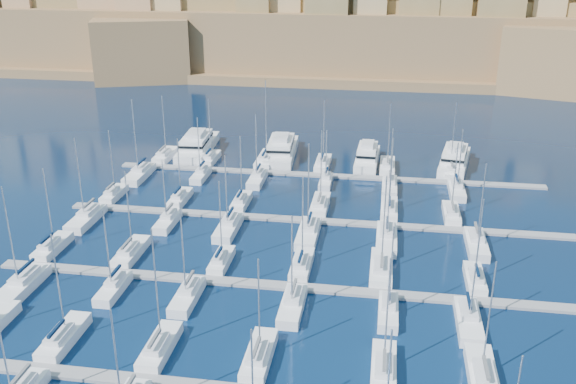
% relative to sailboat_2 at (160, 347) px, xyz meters
% --- Properties ---
extents(ground, '(600.00, 600.00, 0.00)m').
position_rel_sailboat_2_xyz_m(ground, '(12.68, 28.63, -0.76)').
color(ground, black).
rests_on(ground, ground).
extents(pontoon_mid_near, '(84.00, 2.00, 0.40)m').
position_rel_sailboat_2_xyz_m(pontoon_mid_near, '(12.68, 16.63, -0.56)').
color(pontoon_mid_near, slate).
rests_on(pontoon_mid_near, ground).
extents(pontoon_mid_far, '(84.00, 2.00, 0.40)m').
position_rel_sailboat_2_xyz_m(pontoon_mid_far, '(12.68, 38.63, -0.56)').
color(pontoon_mid_far, slate).
rests_on(pontoon_mid_far, ground).
extents(pontoon_far, '(84.00, 2.00, 0.40)m').
position_rel_sailboat_2_xyz_m(pontoon_far, '(12.68, 60.63, -0.56)').
color(pontoon_far, slate).
rests_on(pontoon_far, ground).
extents(sailboat_1, '(2.74, 9.12, 14.05)m').
position_rel_sailboat_2_xyz_m(sailboat_1, '(-11.71, 0.07, -0.01)').
color(sailboat_1, white).
rests_on(sailboat_1, ground).
extents(sailboat_2, '(2.69, 8.97, 15.58)m').
position_rel_sailboat_2_xyz_m(sailboat_2, '(0.00, 0.00, 0.00)').
color(sailboat_2, white).
rests_on(sailboat_2, ground).
extents(sailboat_3, '(2.77, 9.23, 12.86)m').
position_rel_sailboat_2_xyz_m(sailboat_3, '(11.50, 0.13, -0.02)').
color(sailboat_3, white).
rests_on(sailboat_3, ground).
extents(sailboat_4, '(2.69, 8.95, 14.20)m').
position_rel_sailboat_2_xyz_m(sailboat_4, '(25.27, -0.01, -0.01)').
color(sailboat_4, white).
rests_on(sailboat_4, ground).
extents(sailboat_5, '(2.93, 9.77, 14.38)m').
position_rel_sailboat_2_xyz_m(sailboat_5, '(35.66, 0.39, -0.01)').
color(sailboat_5, white).
rests_on(sailboat_5, ground).
extents(sailboat_12, '(2.61, 8.69, 13.36)m').
position_rel_sailboat_2_xyz_m(sailboat_12, '(-24.60, 21.86, -0.02)').
color(sailboat_12, white).
rests_on(sailboat_12, ground).
extents(sailboat_13, '(2.74, 9.13, 13.53)m').
position_rel_sailboat_2_xyz_m(sailboat_13, '(-12.24, 22.08, -0.02)').
color(sailboat_13, white).
rests_on(sailboat_13, ground).
extents(sailboat_14, '(2.36, 7.87, 13.11)m').
position_rel_sailboat_2_xyz_m(sailboat_14, '(1.67, 21.46, -0.03)').
color(sailboat_14, white).
rests_on(sailboat_14, ground).
extents(sailboat_15, '(2.66, 8.88, 14.22)m').
position_rel_sailboat_2_xyz_m(sailboat_15, '(13.31, 21.96, -0.01)').
color(sailboat_15, white).
rests_on(sailboat_15, ground).
extents(sailboat_16, '(3.08, 10.27, 14.70)m').
position_rel_sailboat_2_xyz_m(sailboat_16, '(24.52, 22.64, 0.00)').
color(sailboat_16, white).
rests_on(sailboat_16, ground).
extents(sailboat_17, '(2.47, 8.25, 12.60)m').
position_rel_sailboat_2_xyz_m(sailboat_17, '(37.21, 21.64, -0.03)').
color(sailboat_17, white).
rests_on(sailboat_17, ground).
extents(sailboat_18, '(3.18, 10.59, 15.47)m').
position_rel_sailboat_2_xyz_m(sailboat_18, '(-22.96, 10.46, 0.01)').
color(sailboat_18, white).
rests_on(sailboat_18, ground).
extents(sailboat_19, '(2.39, 7.96, 12.41)m').
position_rel_sailboat_2_xyz_m(sailboat_19, '(-10.55, 11.75, -0.04)').
color(sailboat_19, white).
rests_on(sailboat_19, ground).
extents(sailboat_20, '(2.65, 8.85, 14.43)m').
position_rel_sailboat_2_xyz_m(sailboat_20, '(-0.23, 11.31, -0.01)').
color(sailboat_20, white).
rests_on(sailboat_20, ground).
extents(sailboat_21, '(2.75, 9.18, 13.68)m').
position_rel_sailboat_2_xyz_m(sailboat_21, '(13.61, 11.15, -0.02)').
color(sailboat_21, white).
rests_on(sailboat_21, ground).
extents(sailboat_22, '(2.44, 8.13, 12.86)m').
position_rel_sailboat_2_xyz_m(sailboat_22, '(25.62, 11.66, -0.03)').
color(sailboat_22, white).
rests_on(sailboat_22, ground).
extents(sailboat_23, '(2.85, 9.51, 13.85)m').
position_rel_sailboat_2_xyz_m(sailboat_23, '(35.28, 10.99, -0.01)').
color(sailboat_23, white).
rests_on(sailboat_23, ground).
extents(sailboat_24, '(2.40, 8.00, 12.85)m').
position_rel_sailboat_2_xyz_m(sailboat_24, '(-24.08, 43.52, -0.03)').
color(sailboat_24, white).
rests_on(sailboat_24, ground).
extents(sailboat_25, '(2.42, 8.07, 11.90)m').
position_rel_sailboat_2_xyz_m(sailboat_25, '(-11.60, 43.56, -0.04)').
color(sailboat_25, white).
rests_on(sailboat_25, ground).
extents(sailboat_26, '(2.45, 8.16, 12.89)m').
position_rel_sailboat_2_xyz_m(sailboat_26, '(-0.42, 43.60, -0.03)').
color(sailboat_26, white).
rests_on(sailboat_26, ground).
extents(sailboat_27, '(2.83, 9.44, 14.32)m').
position_rel_sailboat_2_xyz_m(sailboat_27, '(13.49, 44.23, -0.01)').
color(sailboat_27, white).
rests_on(sailboat_27, ground).
extents(sailboat_28, '(2.80, 9.33, 13.53)m').
position_rel_sailboat_2_xyz_m(sailboat_28, '(25.38, 44.17, -0.02)').
color(sailboat_28, white).
rests_on(sailboat_28, ground).
extents(sailboat_29, '(2.64, 8.80, 13.37)m').
position_rel_sailboat_2_xyz_m(sailboat_29, '(35.79, 43.91, -0.02)').
color(sailboat_29, white).
rests_on(sailboat_29, ground).
extents(sailboat_30, '(3.05, 10.18, 15.04)m').
position_rel_sailboat_2_xyz_m(sailboat_30, '(-24.25, 32.66, 0.00)').
color(sailboat_30, white).
rests_on(sailboat_30, ground).
extents(sailboat_31, '(2.46, 8.21, 11.88)m').
position_rel_sailboat_2_xyz_m(sailboat_31, '(-10.51, 33.63, -0.04)').
color(sailboat_31, white).
rests_on(sailboat_31, ground).
extents(sailboat_32, '(2.96, 9.86, 13.39)m').
position_rel_sailboat_2_xyz_m(sailboat_32, '(-0.06, 32.82, -0.01)').
color(sailboat_32, white).
rests_on(sailboat_32, ground).
extents(sailboat_33, '(3.10, 10.33, 15.95)m').
position_rel_sailboat_2_xyz_m(sailboat_33, '(12.91, 32.58, 0.01)').
color(sailboat_33, white).
rests_on(sailboat_33, ground).
extents(sailboat_34, '(3.15, 10.48, 14.98)m').
position_rel_sailboat_2_xyz_m(sailboat_34, '(25.12, 32.51, 0.01)').
color(sailboat_34, white).
rests_on(sailboat_34, ground).
extents(sailboat_35, '(2.94, 9.79, 14.14)m').
position_rel_sailboat_2_xyz_m(sailboat_35, '(38.63, 32.85, -0.01)').
color(sailboat_35, white).
rests_on(sailboat_35, ground).
extents(sailboat_36, '(2.84, 9.47, 13.82)m').
position_rel_sailboat_2_xyz_m(sailboat_36, '(-22.24, 66.25, -0.01)').
color(sailboat_36, white).
rests_on(sailboat_36, ground).
extents(sailboat_37, '(2.56, 8.52, 13.75)m').
position_rel_sailboat_2_xyz_m(sailboat_37, '(-12.15, 65.78, -0.02)').
color(sailboat_37, white).
rests_on(sailboat_37, ground).
extents(sailboat_38, '(3.21, 10.69, 17.64)m').
position_rel_sailboat_2_xyz_m(sailboat_38, '(-0.44, 66.85, 0.03)').
color(sailboat_38, white).
rests_on(sailboat_38, ground).
extents(sailboat_39, '(2.82, 9.40, 14.23)m').
position_rel_sailboat_2_xyz_m(sailboat_39, '(11.63, 66.21, -0.01)').
color(sailboat_39, white).
rests_on(sailboat_39, ground).
extents(sailboat_40, '(2.96, 9.87, 14.01)m').
position_rel_sailboat_2_xyz_m(sailboat_40, '(24.79, 66.44, -0.01)').
color(sailboat_40, white).
rests_on(sailboat_40, ground).
extents(sailboat_41, '(2.65, 8.84, 14.76)m').
position_rel_sailboat_2_xyz_m(sailboat_41, '(37.28, 65.94, -0.01)').
color(sailboat_41, white).
rests_on(sailboat_41, ground).
extents(sailboat_42, '(3.20, 10.67, 16.18)m').
position_rel_sailboat_2_xyz_m(sailboat_42, '(-23.40, 54.42, 0.02)').
color(sailboat_42, white).
rests_on(sailboat_42, ground).
extents(sailboat_43, '(2.37, 7.89, 12.76)m').
position_rel_sailboat_2_xyz_m(sailboat_43, '(-11.29, 55.78, -0.03)').
color(sailboat_43, white).
rests_on(sailboat_43, ground).
extents(sailboat_44, '(2.63, 8.78, 14.02)m').
position_rel_sailboat_2_xyz_m(sailboat_44, '(0.08, 55.35, -0.02)').
color(sailboat_44, white).
rests_on(sailboat_44, ground).
extents(sailboat_45, '(2.20, 7.35, 11.29)m').
position_rel_sailboat_2_xyz_m(sailboat_45, '(13.30, 56.05, -0.05)').
color(sailboat_45, white).
rests_on(sailboat_45, ground).
extents(sailboat_46, '(2.76, 9.19, 12.49)m').
position_rel_sailboat_2_xyz_m(sailboat_46, '(25.34, 55.15, -0.03)').
color(sailboat_46, white).
rests_on(sailboat_46, ground).
extents(sailboat_47, '(2.73, 9.09, 12.80)m').
position_rel_sailboat_2_xyz_m(sailboat_47, '(37.59, 55.20, -0.02)').
color(sailboat_47, white).
rests_on(sailboat_47, ground).
extents(motor_yacht_a, '(7.14, 20.05, 5.25)m').
position_rel_sailboat_2_xyz_m(motor_yacht_a, '(-16.67, 71.60, 0.97)').
color(motor_yacht_a, white).
rests_on(motor_yacht_a, ground).
extents(motor_yacht_b, '(6.88, 19.47, 5.25)m').
position_rel_sailboat_2_xyz_m(motor_yacht_b, '(2.10, 71.33, 0.97)').
color(motor_yacht_b, white).
rests_on(motor_yacht_b, ground).
extents(motor_yacht_c, '(4.93, 15.01, 5.25)m').
position_rel_sailboat_2_xyz_m(motor_yacht_c, '(20.57, 69.27, 0.97)').
color(motor_yacht_c, white).
rests_on(motor_yacht_c, ground).
extents(motor_yacht_d, '(8.03, 17.79, 5.25)m').
position_rel_sailboat_2_xyz_m(motor_yacht_d, '(38.36, 70.37, 0.97)').
color(motor_yacht_d, white).
rests_on(motor_yacht_d, ground).
extents(fortified_city, '(460.00, 108.95, 59.52)m').
position_rel_sailboat_2_xyz_m(fortified_city, '(12.49, 183.89, 13.98)').
color(fortified_city, brown).
rests_on(fortified_city, ground).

